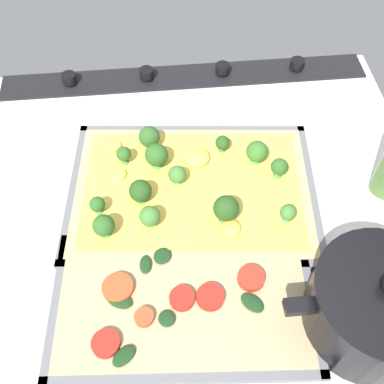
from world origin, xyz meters
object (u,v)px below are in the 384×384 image
object	(u,v)px
baking_tray_front	(192,192)
cooking_pot	(374,307)
baking_tray_back	(184,303)
veggie_pizza_back	(181,301)
broccoli_pizza	(189,186)

from	to	relation	value
baking_tray_front	cooking_pot	distance (cm)	32.22
baking_tray_back	cooking_pot	xyz separation A→B (cm)	(-24.14, 4.89, 4.97)
veggie_pizza_back	broccoli_pizza	bearing A→B (deg)	-98.70
cooking_pot	baking_tray_front	bearing A→B (deg)	-48.47
broccoli_pizza	cooking_pot	size ratio (longest dim) A/B	1.65
baking_tray_front	baking_tray_back	xyz separation A→B (cm)	(3.04, 18.94, 0.02)
baking_tray_front	baking_tray_back	bearing A→B (deg)	80.88
cooking_pot	veggie_pizza_back	bearing A→B (deg)	-11.30
broccoli_pizza	veggie_pizza_back	world-z (taller)	broccoli_pizza
baking_tray_front	veggie_pizza_back	bearing A→B (deg)	79.94
baking_tray_front	broccoli_pizza	distance (cm)	1.67
broccoli_pizza	cooking_pot	distance (cm)	32.37
veggie_pizza_back	cooking_pot	size ratio (longest dim) A/B	1.47
baking_tray_front	broccoli_pizza	bearing A→B (deg)	-11.56
baking_tray_front	broccoli_pizza	xyz separation A→B (cm)	(0.45, -0.09, 1.61)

